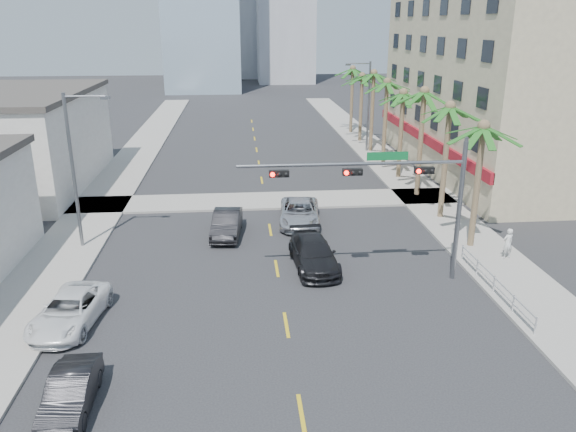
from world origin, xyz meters
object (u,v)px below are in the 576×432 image
at_px(car_lane_center, 300,213).
at_px(car_lane_left, 227,224).
at_px(car_parked_mid, 71,392).
at_px(car_lane_right, 314,254).
at_px(traffic_signal_mast, 398,186).
at_px(car_parked_far, 70,310).
at_px(pedestrian, 508,243).

bearing_deg(car_lane_center, car_lane_left, -154.28).
height_order(car_parked_mid, car_lane_right, car_lane_right).
height_order(traffic_signal_mast, car_lane_right, traffic_signal_mast).
distance_m(traffic_signal_mast, car_parked_mid, 16.84).
height_order(car_parked_mid, car_parked_far, car_parked_far).
distance_m(car_parked_mid, car_parked_far, 6.06).
bearing_deg(car_lane_left, car_parked_mid, -102.42).
xyz_separation_m(traffic_signal_mast, pedestrian, (7.03, 2.01, -4.04)).
relative_size(car_parked_far, car_lane_right, 0.94).
relative_size(car_parked_mid, pedestrian, 2.31).
xyz_separation_m(car_lane_left, pedestrian, (15.56, -5.32, 0.25)).
bearing_deg(car_lane_left, traffic_signal_mast, -35.80).
height_order(traffic_signal_mast, car_parked_far, traffic_signal_mast).
xyz_separation_m(car_parked_far, car_lane_right, (11.40, 5.17, 0.08)).
bearing_deg(car_lane_center, pedestrian, -27.27).
bearing_deg(car_parked_far, car_lane_right, 32.13).
xyz_separation_m(traffic_signal_mast, car_parked_mid, (-13.58, -8.93, -4.40)).
distance_m(traffic_signal_mast, car_parked_far, 16.10).
height_order(car_lane_center, pedestrian, pedestrian).
relative_size(traffic_signal_mast, car_lane_left, 2.37).
distance_m(car_parked_far, pedestrian, 22.80).
bearing_deg(car_lane_center, car_lane_right, -84.22).
xyz_separation_m(car_parked_mid, pedestrian, (20.62, 10.93, 0.36)).
bearing_deg(car_parked_mid, traffic_signal_mast, 32.20).
bearing_deg(traffic_signal_mast, car_parked_mid, -146.69).
height_order(traffic_signal_mast, pedestrian, traffic_signal_mast).
bearing_deg(pedestrian, car_lane_left, -33.82).
bearing_deg(pedestrian, car_lane_center, -47.99).
relative_size(traffic_signal_mast, pedestrian, 6.39).
bearing_deg(car_lane_center, car_parked_far, -127.44).
relative_size(car_parked_mid, car_lane_right, 0.75).
bearing_deg(car_lane_left, pedestrian, -14.00).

